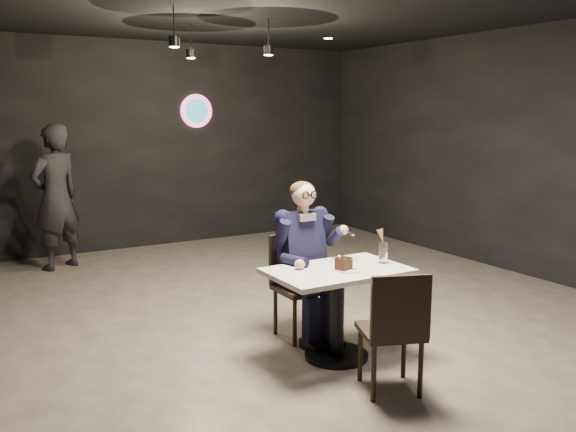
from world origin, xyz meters
TOP-DOWN VIEW (x-y plane):
  - floor at (0.00, 0.00)m, footprint 9.00×9.00m
  - wall_sign at (0.80, 4.47)m, footprint 0.50×0.06m
  - pendant_lights at (0.00, 2.00)m, footprint 1.40×1.20m
  - main_table at (0.02, -0.41)m, footprint 1.10×0.70m
  - chair_far at (0.02, 0.14)m, footprint 0.42×0.46m
  - chair_near at (0.02, -1.08)m, footprint 0.56×0.58m
  - seated_man at (0.02, 0.14)m, footprint 0.60×0.80m
  - dessert_plate at (0.07, -0.50)m, footprint 0.22×0.22m
  - cake_slice at (0.03, -0.48)m, footprint 0.14×0.13m
  - mint_leaf at (0.10, -0.52)m, footprint 0.06×0.04m
  - sundae_glass at (0.46, -0.44)m, footprint 0.07×0.07m
  - wafer_cone at (0.42, -0.46)m, footprint 0.07×0.07m
  - passerby at (-1.41, 3.78)m, footprint 0.80×0.70m

SIDE VIEW (x-z plane):
  - floor at x=0.00m, z-range 0.00..0.00m
  - main_table at x=0.02m, z-range 0.00..0.75m
  - chair_far at x=0.02m, z-range 0.00..0.92m
  - chair_near at x=0.02m, z-range 0.00..0.92m
  - seated_man at x=0.02m, z-range 0.00..1.44m
  - dessert_plate at x=0.07m, z-range 0.75..0.76m
  - cake_slice at x=0.03m, z-range 0.76..0.85m
  - sundae_glass at x=0.46m, z-range 0.75..0.92m
  - mint_leaf at x=0.10m, z-range 0.84..0.85m
  - passerby at x=-1.41m, z-range 0.00..1.85m
  - wafer_cone at x=0.42m, z-range 0.93..1.05m
  - wall_sign at x=0.80m, z-range 1.75..2.25m
  - pendant_lights at x=0.00m, z-range 2.70..3.06m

